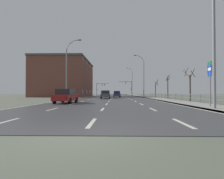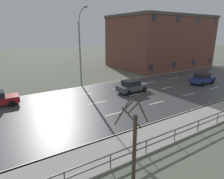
{
  "view_description": "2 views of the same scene",
  "coord_description": "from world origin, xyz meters",
  "px_view_note": "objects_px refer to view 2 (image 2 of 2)",
  "views": [
    {
      "loc": [
        0.94,
        -4.78,
        1.2
      ],
      "look_at": [
        -0.69,
        67.61,
        2.41
      ],
      "focal_mm": 28.06,
      "sensor_mm": 36.0,
      "label": 1
    },
    {
      "loc": [
        17.75,
        14.1,
        7.41
      ],
      "look_at": [
        0.0,
        25.46,
        1.21
      ],
      "focal_mm": 31.56,
      "sensor_mm": 36.0,
      "label": 2
    }
  ],
  "objects_px": {
    "car_far_left": "(132,86)",
    "brick_building": "(160,41)",
    "street_lamp_left_bank": "(80,50)",
    "car_near_left": "(202,78)"
  },
  "relations": [
    {
      "from": "car_far_left",
      "to": "car_near_left",
      "type": "distance_m",
      "value": 11.58
    },
    {
      "from": "street_lamp_left_bank",
      "to": "car_near_left",
      "type": "distance_m",
      "value": 18.15
    },
    {
      "from": "street_lamp_left_bank",
      "to": "car_near_left",
      "type": "bearing_deg",
      "value": 60.88
    },
    {
      "from": "car_far_left",
      "to": "car_near_left",
      "type": "xyz_separation_m",
      "value": [
        2.26,
        11.36,
        0.0
      ]
    },
    {
      "from": "car_near_left",
      "to": "brick_building",
      "type": "xyz_separation_m",
      "value": [
        -15.33,
        6.62,
        4.56
      ]
    },
    {
      "from": "brick_building",
      "to": "street_lamp_left_bank",
      "type": "bearing_deg",
      "value": -72.99
    },
    {
      "from": "street_lamp_left_bank",
      "to": "car_near_left",
      "type": "height_order",
      "value": "street_lamp_left_bank"
    },
    {
      "from": "car_far_left",
      "to": "car_near_left",
      "type": "height_order",
      "value": "same"
    },
    {
      "from": "car_far_left",
      "to": "brick_building",
      "type": "height_order",
      "value": "brick_building"
    },
    {
      "from": "car_far_left",
      "to": "car_near_left",
      "type": "relative_size",
      "value": 1.01
    }
  ]
}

